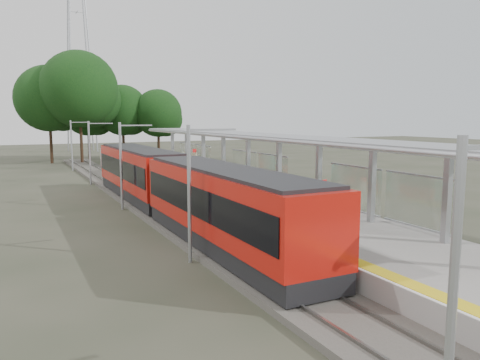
% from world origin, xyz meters
% --- Properties ---
extents(ground, '(200.00, 200.00, 0.00)m').
position_xyz_m(ground, '(0.00, 0.00, 0.00)').
color(ground, '#474438').
rests_on(ground, ground).
extents(trackbed, '(3.00, 70.00, 0.24)m').
position_xyz_m(trackbed, '(-4.50, 20.00, 0.12)').
color(trackbed, '#59544C').
rests_on(trackbed, ground).
extents(platform, '(6.00, 50.00, 1.00)m').
position_xyz_m(platform, '(0.00, 20.00, 0.50)').
color(platform, gray).
rests_on(platform, ground).
extents(tactile_strip, '(0.60, 50.00, 0.02)m').
position_xyz_m(tactile_strip, '(-2.55, 20.00, 1.01)').
color(tactile_strip, yellow).
rests_on(tactile_strip, platform).
extents(end_fence, '(6.00, 0.10, 1.20)m').
position_xyz_m(end_fence, '(0.00, 44.95, 1.60)').
color(end_fence, '#9EA0A5').
rests_on(end_fence, platform).
extents(train, '(2.74, 27.60, 3.62)m').
position_xyz_m(train, '(-4.50, 14.56, 2.05)').
color(train, black).
rests_on(train, ground).
extents(canopy, '(3.27, 38.00, 3.66)m').
position_xyz_m(canopy, '(1.61, 16.19, 4.20)').
color(canopy, '#9EA0A5').
rests_on(canopy, platform).
extents(pylon, '(8.00, 4.00, 38.00)m').
position_xyz_m(pylon, '(-1.00, 73.00, 19.00)').
color(pylon, '#9EA0A5').
rests_on(pylon, ground).
extents(tree_cluster, '(20.71, 13.96, 13.74)m').
position_xyz_m(tree_cluster, '(-2.80, 52.38, 7.83)').
color(tree_cluster, '#382316').
rests_on(tree_cluster, ground).
extents(catenary_masts, '(2.08, 48.16, 5.40)m').
position_xyz_m(catenary_masts, '(-6.22, 19.00, 2.91)').
color(catenary_masts, '#9EA0A5').
rests_on(catenary_masts, ground).
extents(bench_near, '(0.93, 1.43, 0.94)m').
position_xyz_m(bench_near, '(1.91, 10.27, 1.49)').
color(bench_near, '#0D1845').
rests_on(bench_near, platform).
extents(bench_mid, '(0.94, 1.46, 0.96)m').
position_xyz_m(bench_mid, '(2.62, 9.77, 1.50)').
color(bench_mid, '#0D1845').
rests_on(bench_mid, platform).
extents(bench_far, '(0.80, 1.43, 0.93)m').
position_xyz_m(bench_far, '(2.23, 31.40, 1.49)').
color(bench_far, '#0D1845').
rests_on(bench_far, platform).
extents(info_pillar_near, '(0.37, 0.37, 1.62)m').
position_xyz_m(info_pillar_near, '(1.48, 8.79, 1.70)').
color(info_pillar_near, beige).
rests_on(info_pillar_near, platform).
extents(info_pillar_far, '(0.45, 0.45, 2.01)m').
position_xyz_m(info_pillar_far, '(1.90, 27.79, 1.87)').
color(info_pillar_far, beige).
rests_on(info_pillar_far, platform).
extents(litter_bin, '(0.47, 0.47, 0.88)m').
position_xyz_m(litter_bin, '(1.65, 19.25, 1.44)').
color(litter_bin, '#9EA0A5').
rests_on(litter_bin, platform).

